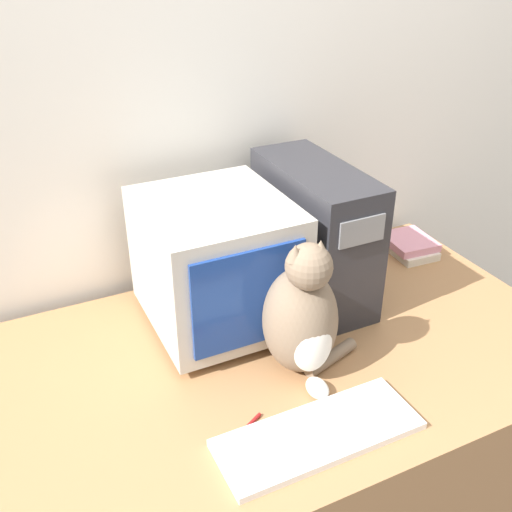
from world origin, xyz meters
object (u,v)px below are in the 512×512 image
at_px(cat, 302,317).
at_px(book_stack, 409,245).
at_px(computer_tower, 314,233).
at_px(crt_monitor, 217,263).
at_px(keyboard, 319,434).
at_px(pen, 240,434).

bearing_deg(cat, book_stack, 35.55).
relative_size(computer_tower, book_stack, 2.34).
distance_m(crt_monitor, cat, 0.31).
bearing_deg(computer_tower, keyboard, -118.82).
height_order(crt_monitor, pen, crt_monitor).
relative_size(keyboard, cat, 1.23).
height_order(keyboard, pen, keyboard).
bearing_deg(pen, computer_tower, 45.08).
bearing_deg(keyboard, pen, 152.60).
bearing_deg(book_stack, cat, -149.83).
bearing_deg(pen, book_stack, 30.52).
relative_size(book_stack, pen, 1.44).
relative_size(keyboard, book_stack, 2.36).
relative_size(crt_monitor, pen, 3.10).
distance_m(computer_tower, keyboard, 0.63).
xyz_separation_m(crt_monitor, book_stack, (0.75, 0.09, -0.17)).
height_order(crt_monitor, keyboard, crt_monitor).
height_order(cat, book_stack, cat).
distance_m(computer_tower, pen, 0.66).
height_order(keyboard, book_stack, book_stack).
distance_m(keyboard, pen, 0.17).
height_order(computer_tower, book_stack, computer_tower).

